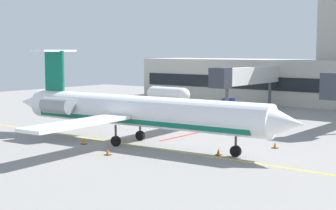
{
  "coord_description": "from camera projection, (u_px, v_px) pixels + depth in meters",
  "views": [
    {
      "loc": [
        32.21,
        -31.94,
        8.44
      ],
      "look_at": [
        0.61,
        8.37,
        3.0
      ],
      "focal_mm": 54.74,
      "sensor_mm": 36.0,
      "label": 1
    }
  ],
  "objects": [
    {
      "name": "pushback_tractor",
      "position": [
        192.0,
        115.0,
        60.53
      ],
      "size": [
        3.46,
        2.11,
        1.92
      ],
      "color": "#E5B20C",
      "rests_on": "ground"
    },
    {
      "name": "safety_cone_alpha",
      "position": [
        218.0,
        152.0,
        41.53
      ],
      "size": [
        0.47,
        0.47,
        0.55
      ],
      "color": "orange",
      "rests_on": "ground"
    },
    {
      "name": "safety_cone_delta",
      "position": [
        275.0,
        145.0,
        44.48
      ],
      "size": [
        0.47,
        0.47,
        0.55
      ],
      "color": "orange",
      "rests_on": "ground"
    },
    {
      "name": "fuel_tank",
      "position": [
        168.0,
        94.0,
        83.08
      ],
      "size": [
        8.44,
        2.39,
        2.6
      ],
      "color": "white",
      "rests_on": "ground"
    },
    {
      "name": "ground",
      "position": [
        105.0,
        146.0,
        45.66
      ],
      "size": [
        120.0,
        120.0,
        0.11
      ],
      "color": "gray"
    },
    {
      "name": "safety_cone_bravo",
      "position": [
        108.0,
        152.0,
        41.54
      ],
      "size": [
        0.47,
        0.47,
        0.55
      ],
      "color": "orange",
      "rests_on": "ground"
    },
    {
      "name": "jet_bridge_west",
      "position": [
        245.0,
        77.0,
        71.51
      ],
      "size": [
        2.4,
        16.53,
        6.24
      ],
      "color": "silver",
      "rests_on": "ground"
    },
    {
      "name": "baggage_tug",
      "position": [
        229.0,
        105.0,
        71.0
      ],
      "size": [
        3.28,
        4.2,
        1.93
      ],
      "color": "#19389E",
      "rests_on": "ground"
    },
    {
      "name": "safety_cone_charlie",
      "position": [
        84.0,
        141.0,
        46.41
      ],
      "size": [
        0.47,
        0.47,
        0.55
      ],
      "color": "orange",
      "rests_on": "ground"
    },
    {
      "name": "regional_jet",
      "position": [
        135.0,
        111.0,
        46.23
      ],
      "size": [
        30.98,
        23.99,
        8.54
      ],
      "color": "white",
      "rests_on": "ground"
    }
  ]
}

